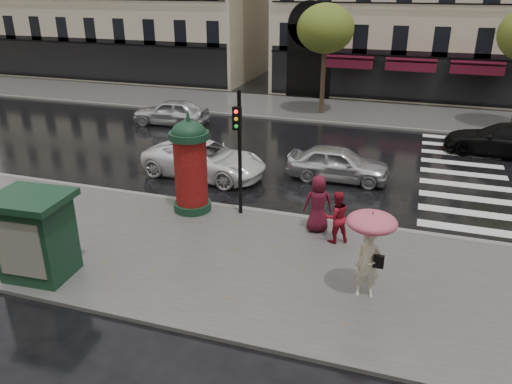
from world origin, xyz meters
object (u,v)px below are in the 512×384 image
(newsstand, at_px, (36,235))
(car_black, at_px, (503,140))
(traffic_light, at_px, (239,142))
(morris_column, at_px, (190,163))
(woman_red, at_px, (336,217))
(car_far_silver, at_px, (171,112))
(woman_umbrella, at_px, (370,241))
(man_burgundy, at_px, (318,204))
(car_silver, at_px, (338,163))
(car_white, at_px, (205,159))

(newsstand, distance_m, car_black, 20.98)
(traffic_light, distance_m, car_black, 14.37)
(morris_column, bearing_deg, car_black, 42.70)
(woman_red, relative_size, newsstand, 0.70)
(car_far_silver, bearing_deg, woman_umbrella, 38.98)
(woman_umbrella, bearing_deg, woman_red, 115.20)
(woman_red, distance_m, traffic_light, 4.13)
(car_black, bearing_deg, man_burgundy, -26.09)
(car_silver, distance_m, car_white, 5.69)
(car_white, bearing_deg, man_burgundy, -117.12)
(car_black, height_order, car_far_silver, car_black)
(traffic_light, xyz_separation_m, car_far_silver, (-8.02, 10.43, -2.05))
(woman_umbrella, height_order, car_silver, woman_umbrella)
(woman_red, relative_size, car_white, 0.32)
(car_black, distance_m, car_far_silver, 17.73)
(car_white, bearing_deg, car_far_silver, 42.82)
(woman_red, bearing_deg, traffic_light, -46.42)
(woman_umbrella, height_order, man_burgundy, woman_umbrella)
(man_burgundy, xyz_separation_m, newsstand, (-6.85, -5.10, 0.29))
(newsstand, height_order, car_far_silver, newsstand)
(newsstand, bearing_deg, woman_red, 30.94)
(newsstand, relative_size, car_white, 0.46)
(traffic_light, bearing_deg, newsstand, -125.86)
(woman_umbrella, relative_size, morris_column, 0.66)
(traffic_light, bearing_deg, car_silver, 60.10)
(man_burgundy, height_order, traffic_light, traffic_light)
(woman_umbrella, distance_m, newsstand, 9.02)
(woman_red, xyz_separation_m, traffic_light, (-3.58, 0.97, 1.82))
(morris_column, distance_m, car_far_silver, 12.38)
(woman_red, relative_size, man_burgundy, 0.89)
(morris_column, bearing_deg, car_silver, 47.62)
(traffic_light, xyz_separation_m, car_silver, (2.71, 4.71, -2.07))
(woman_red, height_order, car_silver, woman_red)
(traffic_light, relative_size, newsstand, 1.81)
(newsstand, relative_size, car_black, 0.46)
(woman_red, distance_m, car_white, 7.74)
(man_burgundy, relative_size, traffic_light, 0.44)
(traffic_light, relative_size, car_far_silver, 1.00)
(morris_column, bearing_deg, woman_umbrella, -27.79)
(man_burgundy, relative_size, car_far_silver, 0.44)
(woman_red, height_order, morris_column, morris_column)
(car_white, distance_m, car_far_silver, 8.77)
(newsstand, height_order, car_white, newsstand)
(traffic_light, height_order, car_white, traffic_light)
(woman_umbrella, distance_m, woman_red, 3.09)
(woman_umbrella, distance_m, car_far_silver, 19.13)
(car_white, bearing_deg, car_silver, -70.04)
(woman_umbrella, relative_size, car_black, 0.47)
(car_white, xyz_separation_m, car_far_silver, (-5.21, 7.05, 0.01))
(woman_red, height_order, car_black, woman_red)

